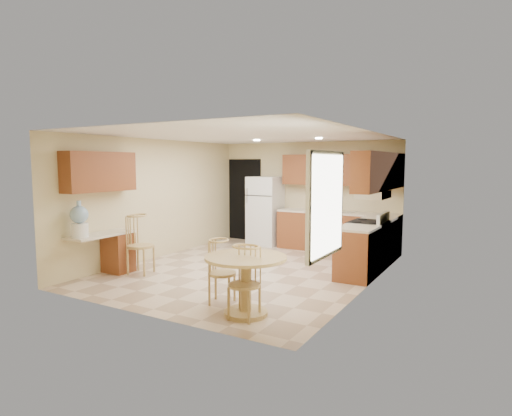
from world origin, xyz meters
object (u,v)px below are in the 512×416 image
Objects in this scene: refrigerator at (265,211)px; chair_desk at (136,239)px; chair_table_b at (240,277)px; water_crock at (79,221)px; chair_table_a at (218,266)px; dining_table at (246,277)px; stove at (368,245)px.

refrigerator is 1.57× the size of chair_desk.
water_crock is at bearing -5.75° from chair_table_b.
chair_desk is (-2.22, 0.61, 0.09)m from chair_table_a.
water_crock is (-1.05, -4.52, 0.21)m from refrigerator.
chair_table_a reaches higher than dining_table.
stove is 1.78× the size of water_crock.
water_crock is (-3.27, 0.17, 0.48)m from chair_table_b.
refrigerator is 4.62m from chair_table_a.
stove reaches higher than chair_table_b.
water_crock is (-3.92, -3.30, 0.58)m from stove.
chair_table_a is 2.72m from water_crock.
dining_table is (-0.71, -3.26, 0.05)m from stove.
chair_table_a is at bearing -69.46° from refrigerator.
chair_desk is at bearing -144.47° from stove.
chair_table_a is at bearing 163.52° from dining_table.
chair_desk is at bearing 61.20° from water_crock.
water_crock is at bearing -103.17° from chair_table_a.
chair_desk is at bearing -99.21° from refrigerator.
water_crock reaches higher than stove.
refrigerator is at bearing 157.01° from stove.
chair_table_b is (2.22, -4.69, -0.27)m from refrigerator.
stove is 3.53m from chair_table_b.
chair_table_b is 3.31m from water_crock.
chair_table_a is 0.98× the size of chair_table_b.
dining_table is at bearing 61.38° from chair_desk.
stove is at bearing 77.75° from dining_table.
refrigerator reaches higher than water_crock.
refrigerator reaches higher than chair_desk.
refrigerator is 1.83× the size of chair_table_a.
refrigerator is 3.14m from stove.
refrigerator is 4.64m from water_crock.
water_crock is at bearing -41.74° from chair_desk.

